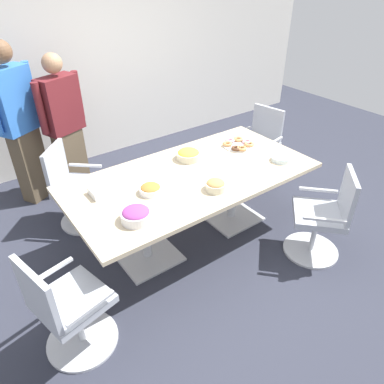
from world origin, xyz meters
The scene contains 16 objects.
ground_plane centered at (0.00, 0.00, -0.01)m, with size 10.00×10.00×0.01m, color #2D303D.
back_wall centered at (0.00, 2.40, 1.40)m, with size 8.00×0.10×2.80m, color white.
conference_table centered at (0.00, 0.00, 0.63)m, with size 2.40×1.20×0.75m.
office_chair_0 centered at (-1.49, -0.53, 0.41)m, with size 0.65×0.65×0.91m.
office_chair_1 centered at (0.85, -0.95, 0.41)m, with size 0.76×0.76×0.91m.
office_chair_2 centered at (1.49, 0.53, 0.41)m, with size 0.63×0.63×0.91m.
office_chair_3 centered at (-0.86, 0.95, 0.41)m, with size 0.76×0.76×0.91m.
person_standing_0 centered at (-1.08, 1.74, 0.97)m, with size 0.57×0.41×1.84m.
person_standing_1 centered at (-0.63, 1.64, 0.87)m, with size 0.60×0.36×1.67m.
snack_bowl_candy_mix centered at (-0.78, -0.32, 0.81)m, with size 0.25×0.25×0.12m.
snack_bowl_pretzels centered at (-0.48, -0.04, 0.79)m, with size 0.20×0.20×0.08m.
snack_bowl_chips_yellow centered at (0.16, 0.28, 0.80)m, with size 0.25×0.25×0.11m.
snack_bowl_cookies centered at (0.01, -0.34, 0.80)m, with size 0.18×0.18×0.10m.
donut_platter centered at (0.78, 0.20, 0.77)m, with size 0.34×0.34×0.04m.
plate_stack centered at (0.90, -0.32, 0.77)m, with size 0.19×0.19×0.05m.
napkin_pile centered at (-0.85, 0.19, 0.78)m, with size 0.17×0.17×0.06m, color white.
Camera 1 is at (-1.76, -2.39, 2.48)m, focal length 33.46 mm.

